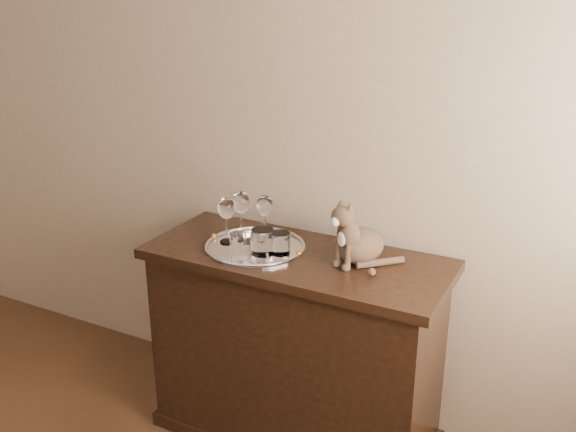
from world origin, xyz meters
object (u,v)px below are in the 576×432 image
object	(u,v)px
tumbler_b	(241,246)
tumbler_c	(280,243)
wine_glass_b	(265,216)
sideboard	(296,349)
wine_glass_a	(241,214)
wine_glass_c	(227,220)
tray	(255,248)
tumbler_a	(263,242)
cat	(360,229)

from	to	relation	value
tumbler_b	tumbler_c	bearing A→B (deg)	39.91
tumbler_c	wine_glass_b	bearing A→B (deg)	138.45
sideboard	tumbler_c	size ratio (longest dim) A/B	13.98
wine_glass_a	tumbler_c	xyz separation A→B (m)	(0.23, -0.08, -0.06)
wine_glass_b	wine_glass_c	size ratio (longest dim) A/B	0.95
sideboard	wine_glass_c	bearing A→B (deg)	-174.01
wine_glass_a	tumbler_c	size ratio (longest dim) A/B	2.29
tray	wine_glass_a	distance (m)	0.16
wine_glass_c	tumbler_a	bearing A→B (deg)	-11.09
tumbler_a	wine_glass_c	bearing A→B (deg)	168.91
tray	wine_glass_c	bearing A→B (deg)	-177.07
wine_glass_a	tumbler_b	distance (m)	0.22
sideboard	tumbler_c	bearing A→B (deg)	-145.94
sideboard	wine_glass_b	distance (m)	0.56
tray	wine_glass_a	size ratio (longest dim) A/B	2.04
wine_glass_b	tumbler_a	bearing A→B (deg)	-63.81
tray	tumbler_b	world-z (taller)	tumbler_b
wine_glass_b	tumbler_b	distance (m)	0.22
tumbler_a	cat	bearing A→B (deg)	19.68
wine_glass_a	tumbler_a	world-z (taller)	wine_glass_a
cat	wine_glass_c	bearing A→B (deg)	-149.87
tray	wine_glass_c	size ratio (longest dim) A/B	2.09
tray	cat	size ratio (longest dim) A/B	1.52
wine_glass_a	tumbler_b	world-z (taller)	wine_glass_a
wine_glass_b	cat	xyz separation A→B (m)	(0.43, -0.03, 0.03)
sideboard	wine_glass_a	world-z (taller)	wine_glass_a
tray	wine_glass_c	xyz separation A→B (m)	(-0.13, -0.01, 0.10)
wine_glass_b	cat	world-z (taller)	cat
wine_glass_b	cat	bearing A→B (deg)	-3.77
tray	tumbler_c	distance (m)	0.13
wine_glass_a	tumbler_a	bearing A→B (deg)	-34.71
wine_glass_a	cat	size ratio (longest dim) A/B	0.75
wine_glass_b	tumbler_c	size ratio (longest dim) A/B	2.11
tray	tumbler_b	bearing A→B (deg)	-89.48
wine_glass_c	tumbler_c	xyz separation A→B (m)	(0.25, -0.00, -0.05)
wine_glass_b	tumbler_c	world-z (taller)	wine_glass_b
wine_glass_c	sideboard	bearing A→B (deg)	5.99
sideboard	wine_glass_b	world-z (taller)	wine_glass_b
sideboard	tumbler_b	xyz separation A→B (m)	(-0.17, -0.13, 0.48)
wine_glass_c	wine_glass_b	bearing A→B (deg)	46.73
tumbler_b	cat	bearing A→B (deg)	25.12
wine_glass_a	wine_glass_c	distance (m)	0.08
wine_glass_b	tumbler_c	distance (m)	0.19
wine_glass_b	cat	size ratio (longest dim) A/B	0.69
wine_glass_a	wine_glass_b	size ratio (longest dim) A/B	1.08
cat	sideboard	bearing A→B (deg)	-145.69
sideboard	tray	xyz separation A→B (m)	(-0.17, -0.02, 0.43)
wine_glass_a	wine_glass_c	world-z (taller)	wine_glass_a
wine_glass_b	tumbler_c	bearing A→B (deg)	-41.55
tumbler_b	tumbler_c	xyz separation A→B (m)	(0.12, 0.10, -0.00)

